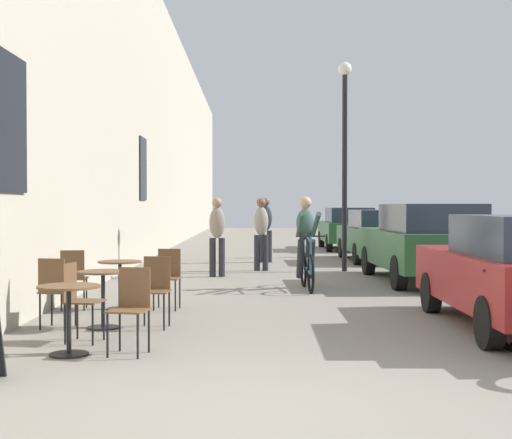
# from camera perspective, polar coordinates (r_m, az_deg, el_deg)

# --- Properties ---
(ground_plane) EXTENTS (88.00, 88.00, 0.00)m
(ground_plane) POSITION_cam_1_polar(r_m,az_deg,el_deg) (5.44, 2.14, -15.31)
(ground_plane) COLOR gray
(building_facade_left) EXTENTS (0.54, 68.00, 8.41)m
(building_facade_left) POSITION_cam_1_polar(r_m,az_deg,el_deg) (19.66, -9.88, 8.89)
(building_facade_left) COLOR #B7AD99
(building_facade_left) RESTS_ON ground_plane
(cafe_table_near) EXTENTS (0.64, 0.64, 0.72)m
(cafe_table_near) POSITION_cam_1_polar(r_m,az_deg,el_deg) (7.56, -14.85, -6.65)
(cafe_table_near) COLOR black
(cafe_table_near) RESTS_ON ground_plane
(cafe_chair_near_toward_street) EXTENTS (0.45, 0.45, 0.89)m
(cafe_chair_near_toward_street) POSITION_cam_1_polar(r_m,az_deg,el_deg) (7.50, -10.03, -6.72)
(cafe_chair_near_toward_street) COLOR black
(cafe_chair_near_toward_street) RESTS_ON ground_plane
(cafe_chair_near_toward_wall) EXTENTS (0.44, 0.44, 0.89)m
(cafe_chair_near_toward_wall) POSITION_cam_1_polar(r_m,az_deg,el_deg) (8.26, -14.12, -6.02)
(cafe_chair_near_toward_wall) COLOR black
(cafe_chair_near_toward_wall) RESTS_ON ground_plane
(cafe_table_mid) EXTENTS (0.64, 0.64, 0.72)m
(cafe_table_mid) POSITION_cam_1_polar(r_m,az_deg,el_deg) (9.11, -12.22, -5.32)
(cafe_table_mid) COLOR black
(cafe_table_mid) RESTS_ON ground_plane
(cafe_chair_mid_toward_street) EXTENTS (0.41, 0.41, 0.89)m
(cafe_chair_mid_toward_street) POSITION_cam_1_polar(r_m,az_deg,el_deg) (9.08, -8.12, -5.35)
(cafe_chair_mid_toward_street) COLOR black
(cafe_chair_mid_toward_street) RESTS_ON ground_plane
(cafe_chair_mid_toward_wall) EXTENTS (0.44, 0.44, 0.89)m
(cafe_chair_mid_toward_wall) POSITION_cam_1_polar(r_m,az_deg,el_deg) (9.18, -15.88, -5.32)
(cafe_chair_mid_toward_wall) COLOR black
(cafe_chair_mid_toward_wall) RESTS_ON ground_plane
(cafe_table_far) EXTENTS (0.64, 0.64, 0.72)m
(cafe_table_far) POSITION_cam_1_polar(r_m,az_deg,el_deg) (10.70, -10.91, -4.36)
(cafe_table_far) COLOR black
(cafe_table_far) RESTS_ON ground_plane
(cafe_chair_far_toward_street) EXTENTS (0.42, 0.42, 0.89)m
(cafe_chair_far_toward_street) POSITION_cam_1_polar(r_m,az_deg,el_deg) (10.67, -7.11, -4.39)
(cafe_chair_far_toward_street) COLOR black
(cafe_chair_far_toward_street) RESTS_ON ground_plane
(cafe_chair_far_toward_wall) EXTENTS (0.42, 0.42, 0.89)m
(cafe_chair_far_toward_wall) POSITION_cam_1_polar(r_m,az_deg,el_deg) (10.77, -14.50, -4.36)
(cafe_chair_far_toward_wall) COLOR black
(cafe_chair_far_toward_wall) RESTS_ON ground_plane
(cyclist_on_bicycle) EXTENTS (0.52, 1.76, 1.74)m
(cyclist_on_bicycle) POSITION_cam_1_polar(r_m,az_deg,el_deg) (13.12, 4.07, -2.07)
(cyclist_on_bicycle) COLOR black
(cyclist_on_bicycle) RESTS_ON ground_plane
(pedestrian_near) EXTENTS (0.35, 0.26, 1.72)m
(pedestrian_near) POSITION_cam_1_polar(r_m,az_deg,el_deg) (15.33, -3.15, -1.03)
(pedestrian_near) COLOR #26262D
(pedestrian_near) RESTS_ON ground_plane
(pedestrian_mid) EXTENTS (0.37, 0.29, 1.73)m
(pedestrian_mid) POSITION_cam_1_polar(r_m,az_deg,el_deg) (16.72, 0.42, -0.83)
(pedestrian_mid) COLOR #26262D
(pedestrian_mid) RESTS_ON ground_plane
(pedestrian_far) EXTENTS (0.37, 0.28, 1.76)m
(pedestrian_far) POSITION_cam_1_polar(r_m,az_deg,el_deg) (19.22, 0.79, -0.51)
(pedestrian_far) COLOR #26262D
(pedestrian_far) RESTS_ON ground_plane
(pedestrian_furthest) EXTENTS (0.35, 0.25, 1.59)m
(pedestrian_furthest) POSITION_cam_1_polar(r_m,az_deg,el_deg) (21.10, 3.97, -0.65)
(pedestrian_furthest) COLOR #26262D
(pedestrian_furthest) RESTS_ON ground_plane
(street_lamp) EXTENTS (0.32, 0.32, 4.90)m
(street_lamp) POSITION_cam_1_polar(r_m,az_deg,el_deg) (16.78, 7.17, 6.47)
(street_lamp) COLOR black
(street_lamp) RESTS_ON ground_plane
(parked_car_second) EXTENTS (1.96, 4.47, 1.57)m
(parked_car_second) POSITION_cam_1_polar(r_m,az_deg,el_deg) (14.62, 13.43, -1.75)
(parked_car_second) COLOR #23512D
(parked_car_second) RESTS_ON ground_plane
(parked_car_third) EXTENTS (1.76, 4.04, 1.43)m
(parked_car_third) POSITION_cam_1_polar(r_m,az_deg,el_deg) (19.91, 9.74, -1.20)
(parked_car_third) COLOR #23512D
(parked_car_third) RESTS_ON ground_plane
(parked_car_fourth) EXTENTS (1.78, 4.16, 1.48)m
(parked_car_fourth) POSITION_cam_1_polar(r_m,az_deg,el_deg) (25.11, 7.39, -0.67)
(parked_car_fourth) COLOR #23512D
(parked_car_fourth) RESTS_ON ground_plane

